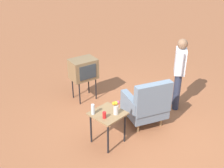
{
  "coord_description": "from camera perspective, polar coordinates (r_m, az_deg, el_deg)",
  "views": [
    {
      "loc": [
        3.9,
        2.75,
        3.42
      ],
      "look_at": [
        0.05,
        -0.94,
        0.65
      ],
      "focal_mm": 43.98,
      "sensor_mm": 36.0,
      "label": 1
    }
  ],
  "objects": [
    {
      "name": "ground_plane",
      "position": [
        5.87,
        7.04,
        -8.4
      ],
      "size": [
        60.0,
        60.0,
        0.0
      ],
      "primitive_type": "plane",
      "color": "#A05B38"
    },
    {
      "name": "armchair",
      "position": [
        5.61,
        7.27,
        -4.15
      ],
      "size": [
        1.01,
        1.02,
        1.06
      ],
      "color": "#937047",
      "rests_on": "ground"
    },
    {
      "name": "side_table",
      "position": [
        5.06,
        -0.89,
        -6.97
      ],
      "size": [
        0.56,
        0.56,
        0.66
      ],
      "color": "black",
      "rests_on": "ground"
    },
    {
      "name": "tv_on_stand",
      "position": [
        6.43,
        -5.98,
        3.07
      ],
      "size": [
        0.68,
        0.56,
        1.03
      ],
      "color": "black",
      "rests_on": "ground"
    },
    {
      "name": "person_standing",
      "position": [
        6.16,
        13.83,
        2.88
      ],
      "size": [
        0.49,
        0.38,
        1.64
      ],
      "color": "#2D3347",
      "rests_on": "ground"
    },
    {
      "name": "soda_can_red",
      "position": [
        4.84,
        -1.6,
        -6.48
      ],
      "size": [
        0.07,
        0.07,
        0.12
      ],
      "primitive_type": "cylinder",
      "color": "red",
      "rests_on": "side_table"
    },
    {
      "name": "bottle_short_clear",
      "position": [
        4.94,
        -4.0,
        -5.28
      ],
      "size": [
        0.06,
        0.06,
        0.2
      ],
      "primitive_type": "cylinder",
      "color": "silver",
      "rests_on": "side_table"
    },
    {
      "name": "flower_vase",
      "position": [
        4.9,
        0.82,
        -4.8
      ],
      "size": [
        0.15,
        0.1,
        0.27
      ],
      "color": "silver",
      "rests_on": "side_table"
    }
  ]
}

